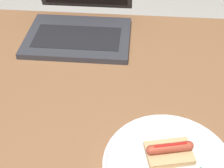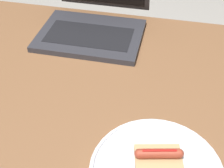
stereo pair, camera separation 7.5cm
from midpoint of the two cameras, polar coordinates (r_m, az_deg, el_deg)
name	(u,v)px [view 1 (the left image)]	position (r m, az deg, el deg)	size (l,w,h in m)	color
desk	(98,104)	(0.88, -5.05, -3.87)	(1.35, 0.81, 0.75)	brown
laptop	(80,20)	(1.04, -8.02, 11.37)	(0.33, 0.32, 0.24)	#2D2D33
plate	(169,165)	(0.67, 7.09, -14.65)	(0.27, 0.27, 0.02)	silver
sausage_toast_left	(169,151)	(0.66, 7.21, -12.26)	(0.11, 0.08, 0.04)	tan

